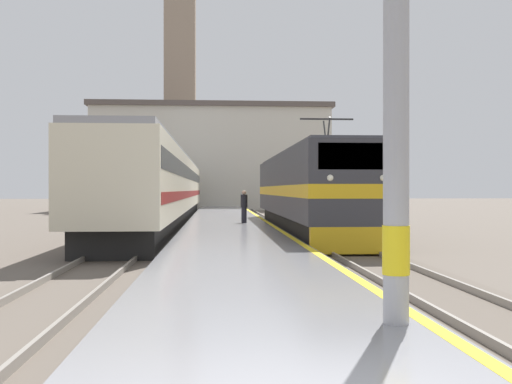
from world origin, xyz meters
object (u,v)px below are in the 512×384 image
object	(u,v)px
passenger_train	(166,187)
person_on_platform	(244,206)
catenary_mast	(400,18)
locomotive_train	(307,192)
clock_tower	(180,66)

from	to	relation	value
passenger_train	person_on_platform	distance (m)	7.88
passenger_train	catenary_mast	size ratio (longest dim) A/B	5.18
locomotive_train	catenary_mast	world-z (taller)	catenary_mast
person_on_platform	locomotive_train	bearing A→B (deg)	-39.10
locomotive_train	clock_tower	distance (m)	43.49
clock_tower	catenary_mast	bearing A→B (deg)	-84.11
catenary_mast	person_on_platform	world-z (taller)	catenary_mast
passenger_train	catenary_mast	distance (m)	29.31
locomotive_train	passenger_train	distance (m)	11.31
passenger_train	clock_tower	size ratio (longest dim) A/B	1.31
catenary_mast	passenger_train	bearing A→B (deg)	100.23
person_on_platform	clock_tower	bearing A→B (deg)	98.02
passenger_train	clock_tower	world-z (taller)	clock_tower
passenger_train	catenary_mast	world-z (taller)	catenary_mast
catenary_mast	person_on_platform	xyz separation A→B (m)	(-0.86, 22.27, -2.91)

